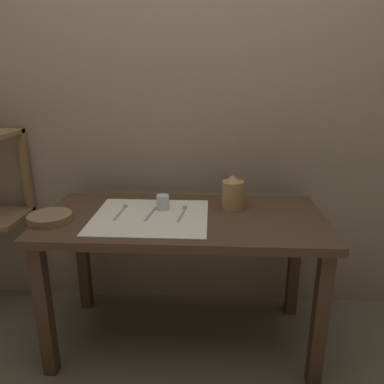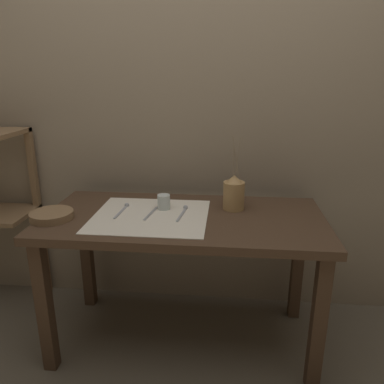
% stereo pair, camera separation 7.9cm
% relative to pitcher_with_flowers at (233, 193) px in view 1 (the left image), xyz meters
% --- Properties ---
extents(ground_plane, '(12.00, 12.00, 0.00)m').
position_rel_pitcher_with_flowers_xyz_m(ground_plane, '(-0.24, -0.11, -0.79)').
color(ground_plane, brown).
extents(stone_wall_back, '(7.00, 0.06, 2.40)m').
position_rel_pitcher_with_flowers_xyz_m(stone_wall_back, '(-0.24, 0.32, 0.41)').
color(stone_wall_back, gray).
rests_on(stone_wall_back, ground_plane).
extents(wooden_table, '(1.35, 0.65, 0.71)m').
position_rel_pitcher_with_flowers_xyz_m(wooden_table, '(-0.24, -0.11, -0.18)').
color(wooden_table, '#422D1E').
rests_on(wooden_table, ground_plane).
extents(linen_cloth, '(0.54, 0.49, 0.00)m').
position_rel_pitcher_with_flowers_xyz_m(linen_cloth, '(-0.40, -0.14, -0.08)').
color(linen_cloth, beige).
rests_on(linen_cloth, wooden_table).
extents(pitcher_with_flowers, '(0.11, 0.11, 0.37)m').
position_rel_pitcher_with_flowers_xyz_m(pitcher_with_flowers, '(0.00, 0.00, 0.00)').
color(pitcher_with_flowers, '#A87F4C').
rests_on(pitcher_with_flowers, wooden_table).
extents(wooden_bowl, '(0.20, 0.20, 0.04)m').
position_rel_pitcher_with_flowers_xyz_m(wooden_bowl, '(-0.85, -0.22, -0.06)').
color(wooden_bowl, brown).
rests_on(wooden_bowl, wooden_table).
extents(glass_tumbler_near, '(0.06, 0.06, 0.07)m').
position_rel_pitcher_with_flowers_xyz_m(glass_tumbler_near, '(-0.35, -0.04, -0.04)').
color(glass_tumbler_near, silver).
rests_on(glass_tumbler_near, wooden_table).
extents(spoon_outer, '(0.03, 0.19, 0.02)m').
position_rel_pitcher_with_flowers_xyz_m(spoon_outer, '(-0.55, -0.05, -0.08)').
color(spoon_outer, '#939399').
rests_on(spoon_outer, wooden_table).
extents(fork_inner, '(0.04, 0.18, 0.00)m').
position_rel_pitcher_with_flowers_xyz_m(fork_inner, '(-0.40, -0.11, -0.08)').
color(fork_inner, '#939399').
rests_on(fork_inner, wooden_table).
extents(spoon_inner, '(0.04, 0.19, 0.02)m').
position_rel_pitcher_with_flowers_xyz_m(spoon_inner, '(-0.24, -0.06, -0.08)').
color(spoon_inner, '#939399').
rests_on(spoon_inner, wooden_table).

